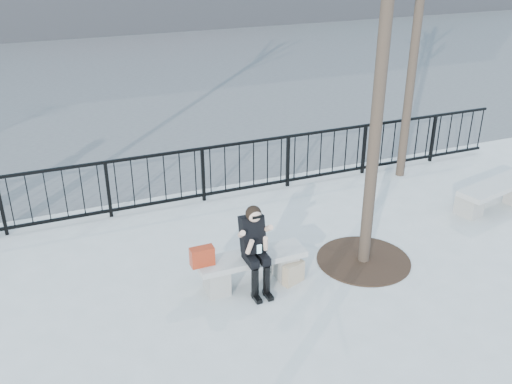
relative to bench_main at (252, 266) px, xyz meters
name	(u,v)px	position (x,y,z in m)	size (l,w,h in m)	color
ground	(252,283)	(0.00, 0.00, -0.30)	(120.00, 120.00, 0.00)	#A2A39E
street_surface	(101,70)	(0.00, 15.00, -0.30)	(60.00, 23.00, 0.01)	#474747
railing	(193,176)	(0.00, 3.00, 0.25)	(14.00, 0.06, 1.10)	black
tree_grate	(363,260)	(1.90, -0.10, -0.29)	(1.50, 1.50, 0.02)	black
bench_main	(252,266)	(0.00, 0.00, 0.00)	(1.65, 0.46, 0.49)	gray
bench_second	(496,193)	(5.17, 0.55, 0.03)	(1.80, 0.50, 0.53)	gray
seated_woman	(256,250)	(0.00, -0.16, 0.37)	(0.50, 0.64, 1.34)	black
handbag	(202,256)	(-0.75, 0.02, 0.33)	(0.34, 0.16, 0.28)	maroon
shopping_bag	(294,273)	(0.59, -0.23, -0.13)	(0.35, 0.13, 0.33)	#CCB090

